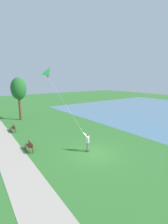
% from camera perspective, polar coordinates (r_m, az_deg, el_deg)
% --- Properties ---
extents(ground_plane, '(120.00, 120.00, 0.00)m').
position_cam_1_polar(ground_plane, '(15.58, 3.19, -14.03)').
color(ground_plane, '#33702D').
extents(walkway_path, '(3.41, 32.06, 0.02)m').
position_cam_1_polar(walkway_path, '(14.71, -22.45, -16.55)').
color(walkway_path, '#ADA393').
rests_on(walkway_path, ground).
extents(person_kite_flyer, '(0.58, 0.61, 1.83)m').
position_cam_1_polar(person_kite_flyer, '(15.50, 1.21, -9.93)').
color(person_kite_flyer, '#232328').
rests_on(person_kite_flyer, ground).
extents(flying_kite, '(2.72, 3.14, 6.00)m').
position_cam_1_polar(flying_kite, '(15.54, -11.68, 13.28)').
color(flying_kite, green).
extents(park_bench_near_walkway, '(0.49, 1.51, 0.88)m').
position_cam_1_polar(park_bench_near_walkway, '(16.61, -18.38, -11.02)').
color(park_bench_near_walkway, brown).
rests_on(park_bench_near_walkway, ground).
extents(park_bench_far_walkway, '(0.49, 1.51, 0.88)m').
position_cam_1_polar(park_bench_far_walkway, '(23.09, -23.33, -5.03)').
color(park_bench_far_walkway, brown).
rests_on(park_bench_far_walkway, ground).
extents(tree_lakeside_far, '(2.43, 2.41, 6.90)m').
position_cam_1_polar(tree_lakeside_far, '(28.69, -21.74, 7.33)').
color(tree_lakeside_far, brown).
rests_on(tree_lakeside_far, ground).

